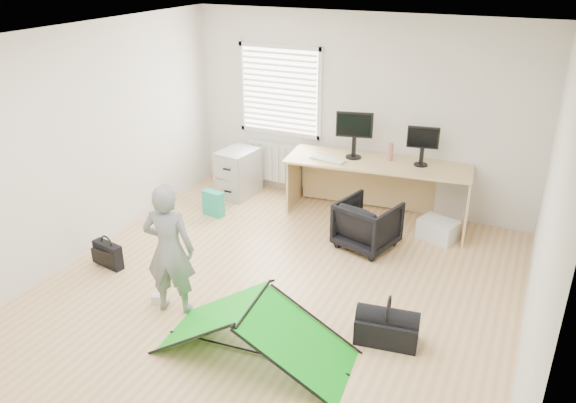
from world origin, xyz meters
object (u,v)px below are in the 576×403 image
at_px(filing_cabinet, 238,173).
at_px(storage_crate, 438,230).
at_px(office_chair, 367,224).
at_px(monitor_left, 354,141).
at_px(monitor_right, 422,151).
at_px(person, 169,250).
at_px(desk, 376,191).
at_px(laptop_bag, 108,255).
at_px(thermos, 391,152).
at_px(duffel_bag, 387,330).
at_px(kite, 255,329).

bearing_deg(filing_cabinet, storage_crate, 4.33).
height_order(filing_cabinet, office_chair, filing_cabinet).
relative_size(monitor_left, monitor_right, 1.21).
bearing_deg(monitor_right, person, -130.55).
bearing_deg(filing_cabinet, person, -66.00).
distance_m(filing_cabinet, person, 3.03).
distance_m(monitor_left, monitor_right, 0.91).
distance_m(desk, laptop_bag, 3.58).
xyz_separation_m(monitor_left, person, (-0.90, -2.99, -0.37)).
relative_size(desk, monitor_right, 6.02).
height_order(thermos, office_chair, thermos).
height_order(thermos, person, person).
distance_m(desk, thermos, 0.57).
height_order(storage_crate, laptop_bag, laptop_bag).
height_order(desk, monitor_left, monitor_left).
bearing_deg(person, office_chair, -138.60).
bearing_deg(duffel_bag, person, -177.23).
bearing_deg(filing_cabinet, monitor_left, 10.65).
height_order(kite, duffel_bag, kite).
bearing_deg(laptop_bag, kite, -5.46).
relative_size(monitor_left, office_chair, 0.72).
distance_m(laptop_bag, duffel_bag, 3.36).
bearing_deg(thermos, monitor_right, -2.73).
distance_m(monitor_left, person, 3.14).
height_order(office_chair, person, person).
relative_size(filing_cabinet, laptop_bag, 1.79).
distance_m(thermos, office_chair, 1.16).
distance_m(filing_cabinet, office_chair, 2.38).
xyz_separation_m(kite, storage_crate, (1.08, 3.00, -0.15)).
bearing_deg(monitor_right, kite, -112.05).
height_order(filing_cabinet, duffel_bag, filing_cabinet).
xyz_separation_m(monitor_left, laptop_bag, (-2.12, -2.59, -0.92)).
bearing_deg(desk, monitor_right, 4.74).
bearing_deg(duffel_bag, desk, 101.19).
bearing_deg(filing_cabinet, monitor_right, 11.46).
distance_m(monitor_right, storage_crate, 1.04).
xyz_separation_m(desk, person, (-1.26, -2.97, 0.29)).
relative_size(office_chair, kite, 0.38).
relative_size(thermos, storage_crate, 0.52).
bearing_deg(office_chair, laptop_bag, 49.83).
bearing_deg(kite, office_chair, 77.90).
bearing_deg(office_chair, thermos, -72.85).
bearing_deg(duffel_bag, monitor_right, 89.36).
distance_m(filing_cabinet, duffel_bag, 3.90).
distance_m(desk, monitor_left, 0.74).
relative_size(monitor_left, duffel_bag, 0.83).
bearing_deg(person, thermos, -129.47).
bearing_deg(monitor_left, filing_cabinet, 170.31).
xyz_separation_m(filing_cabinet, thermos, (2.24, 0.21, 0.60)).
bearing_deg(laptop_bag, thermos, 56.94).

